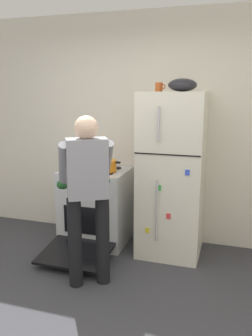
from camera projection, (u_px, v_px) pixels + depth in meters
ground at (76, 329)px, 2.70m from camera, size 8.00×8.00×0.00m
kitchen_wall_back at (143, 129)px, 4.21m from camera, size 6.00×0.10×2.70m
refrigerator at (172, 175)px, 3.83m from camera, size 0.68×0.72×1.80m
stove_range at (96, 207)px, 4.18m from camera, size 0.76×1.21×0.90m
person_cook at (87, 187)px, 3.16m from camera, size 0.64×0.67×1.60m
red_pot at (107, 166)px, 3.99m from camera, size 0.32×0.22×0.13m
coffee_mug at (159, 87)px, 3.72m from camera, size 0.11×0.08×0.10m
pepper_mill at (80, 157)px, 4.35m from camera, size 0.05×0.05×0.19m
mixing_bowl at (182, 85)px, 3.59m from camera, size 0.30×0.30×0.13m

